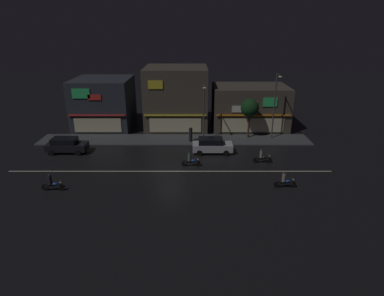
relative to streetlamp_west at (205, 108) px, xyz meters
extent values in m
plane|color=black|center=(-3.47, -8.52, -4.09)|extent=(140.00, 140.00, 0.00)
cube|color=beige|center=(-3.47, -8.52, -4.08)|extent=(30.80, 0.16, 0.01)
cube|color=#424447|center=(-3.47, 0.33, -4.02)|extent=(32.42, 3.86, 0.14)
cube|color=#4C443A|center=(-3.47, 6.17, -0.09)|extent=(8.07, 7.71, 8.00)
cube|color=yellow|center=(-3.47, 2.19, -1.49)|extent=(7.66, 0.24, 0.12)
cube|color=yellow|center=(-5.77, 2.25, 2.27)|extent=(1.76, 0.08, 1.01)
cube|color=beige|center=(-3.47, 2.25, -2.79)|extent=(6.45, 0.06, 1.80)
cube|color=#2D333D|center=(-13.20, 6.03, -0.82)|extent=(7.35, 7.45, 6.53)
cube|color=red|center=(-13.20, 2.19, -1.49)|extent=(6.98, 0.24, 0.12)
cube|color=red|center=(-13.25, 2.25, 0.75)|extent=(1.63, 0.08, 0.68)
cube|color=#33E572|center=(-14.83, 2.25, 1.22)|extent=(2.17, 0.08, 1.19)
cube|color=beige|center=(-13.20, 2.25, -2.79)|extent=(5.88, 0.06, 1.80)
cube|color=#4C443A|center=(6.26, 5.62, -1.27)|extent=(9.69, 6.61, 5.64)
cube|color=orange|center=(6.26, 2.19, -1.49)|extent=(9.21, 0.24, 0.12)
cube|color=orange|center=(6.08, 2.25, -0.02)|extent=(1.14, 0.08, 0.50)
cube|color=white|center=(4.34, 2.25, -0.71)|extent=(1.62, 0.08, 0.81)
cube|color=#33E572|center=(8.17, 2.25, 0.16)|extent=(1.73, 0.08, 1.10)
cube|color=beige|center=(6.26, 2.25, -2.79)|extent=(7.75, 0.06, 1.80)
cylinder|color=#47494C|center=(0.00, 0.23, -0.63)|extent=(0.16, 0.16, 6.64)
cube|color=#47494C|center=(0.00, -0.47, 2.59)|extent=(0.10, 1.40, 0.10)
ellipsoid|color=#F9E099|center=(0.00, -1.17, 2.51)|extent=(0.44, 0.32, 0.20)
cylinder|color=#47494C|center=(8.32, 0.78, -0.07)|extent=(0.16, 0.16, 7.76)
cube|color=#47494C|center=(8.32, 0.08, 3.71)|extent=(0.10, 1.40, 0.10)
ellipsoid|color=#F9E099|center=(8.32, -0.62, 3.63)|extent=(0.44, 0.32, 0.20)
cylinder|color=#232328|center=(-1.54, -0.43, -3.13)|extent=(0.42, 0.42, 1.63)
sphere|color=tan|center=(-1.54, -0.43, -2.20)|extent=(0.22, 0.22, 0.22)
cylinder|color=#473323|center=(5.49, 0.99, -2.52)|extent=(0.24, 0.24, 2.85)
sphere|color=#143819|center=(5.49, 0.99, -0.23)|extent=(2.17, 2.17, 2.17)
cube|color=black|center=(-14.97, -3.65, -3.40)|extent=(4.30, 1.78, 0.76)
cube|color=black|center=(-15.18, -3.65, -2.72)|extent=(2.58, 1.57, 0.60)
cube|color=#F9F2CC|center=(-12.86, -3.04, -3.30)|extent=(0.08, 0.20, 0.12)
cube|color=#F9F2CC|center=(-12.86, -4.25, -3.30)|extent=(0.08, 0.20, 0.12)
cylinder|color=black|center=(-13.55, -2.76, -3.78)|extent=(0.62, 0.20, 0.62)
cylinder|color=black|center=(-13.55, -4.54, -3.78)|extent=(0.62, 0.20, 0.62)
cylinder|color=black|center=(-16.39, -2.76, -3.78)|extent=(0.62, 0.20, 0.62)
cylinder|color=black|center=(-16.39, -4.54, -3.78)|extent=(0.62, 0.20, 0.62)
cube|color=silver|center=(0.83, -3.74, -3.40)|extent=(4.30, 1.78, 0.76)
cube|color=black|center=(0.62, -3.74, -2.72)|extent=(2.58, 1.57, 0.60)
cube|color=#F9F2CC|center=(2.94, -3.13, -3.30)|extent=(0.08, 0.20, 0.12)
cube|color=#F9F2CC|center=(2.94, -4.35, -3.30)|extent=(0.08, 0.20, 0.12)
cylinder|color=black|center=(2.25, -2.85, -3.78)|extent=(0.62, 0.20, 0.62)
cylinder|color=black|center=(2.25, -4.63, -3.78)|extent=(0.62, 0.20, 0.62)
cylinder|color=black|center=(-0.59, -2.85, -3.78)|extent=(0.62, 0.20, 0.62)
cylinder|color=black|center=(-0.59, -4.63, -3.78)|extent=(0.62, 0.20, 0.62)
cylinder|color=black|center=(7.21, -11.80, -3.79)|extent=(0.60, 0.08, 0.60)
cylinder|color=black|center=(5.91, -11.80, -3.79)|extent=(0.60, 0.10, 0.60)
cube|color=black|center=(6.56, -11.80, -3.69)|extent=(1.30, 0.14, 0.20)
ellipsoid|color=#1E4CB2|center=(6.76, -11.80, -3.47)|extent=(0.44, 0.26, 0.24)
cube|color=black|center=(6.36, -11.80, -3.54)|extent=(0.56, 0.22, 0.10)
cylinder|color=slate|center=(7.16, -11.80, -3.24)|extent=(0.03, 0.60, 0.03)
sphere|color=white|center=(7.25, -11.80, -3.34)|extent=(0.14, 0.14, 0.14)
cylinder|color=gray|center=(6.41, -11.80, -3.14)|extent=(0.32, 0.32, 0.70)
sphere|color=#333338|center=(6.41, -11.80, -2.68)|extent=(0.22, 0.22, 0.22)
cylinder|color=black|center=(-12.41, -12.32, -3.79)|extent=(0.60, 0.08, 0.60)
cylinder|color=black|center=(-13.71, -12.32, -3.79)|extent=(0.60, 0.10, 0.60)
cube|color=black|center=(-13.06, -12.32, -3.69)|extent=(1.30, 0.14, 0.20)
ellipsoid|color=#1E4CB2|center=(-12.86, -12.32, -3.47)|extent=(0.44, 0.26, 0.24)
cube|color=black|center=(-13.26, -12.32, -3.54)|extent=(0.56, 0.22, 0.10)
cylinder|color=slate|center=(-12.46, -12.32, -3.24)|extent=(0.03, 0.60, 0.03)
sphere|color=white|center=(-12.37, -12.32, -3.34)|extent=(0.14, 0.14, 0.14)
cylinder|color=#232328|center=(-13.21, -12.32, -3.14)|extent=(0.32, 0.32, 0.70)
sphere|color=#333338|center=(-13.21, -12.32, -2.68)|extent=(0.22, 0.22, 0.22)
cylinder|color=black|center=(6.36, -6.52, -3.79)|extent=(0.60, 0.08, 0.60)
cylinder|color=black|center=(5.06, -6.52, -3.79)|extent=(0.60, 0.10, 0.60)
cube|color=black|center=(5.71, -6.52, -3.69)|extent=(1.30, 0.14, 0.20)
ellipsoid|color=black|center=(5.91, -6.52, -3.47)|extent=(0.44, 0.26, 0.24)
cube|color=black|center=(5.51, -6.52, -3.54)|extent=(0.56, 0.22, 0.10)
cylinder|color=slate|center=(6.31, -6.52, -3.24)|extent=(0.03, 0.60, 0.03)
sphere|color=white|center=(6.40, -6.52, -3.34)|extent=(0.14, 0.14, 0.14)
cylinder|color=gray|center=(5.56, -6.52, -3.14)|extent=(0.32, 0.32, 0.70)
sphere|color=#333338|center=(5.56, -6.52, -2.68)|extent=(0.22, 0.22, 0.22)
cylinder|color=black|center=(-0.83, -7.36, -3.79)|extent=(0.60, 0.08, 0.60)
cylinder|color=black|center=(-2.13, -7.36, -3.79)|extent=(0.60, 0.10, 0.60)
cube|color=black|center=(-1.48, -7.36, -3.69)|extent=(1.30, 0.14, 0.20)
ellipsoid|color=#1E4CB2|center=(-1.28, -7.36, -3.47)|extent=(0.44, 0.26, 0.24)
cube|color=black|center=(-1.68, -7.36, -3.54)|extent=(0.56, 0.22, 0.10)
cylinder|color=slate|center=(-0.88, -7.36, -3.24)|extent=(0.03, 0.60, 0.03)
sphere|color=white|center=(-0.79, -7.36, -3.34)|extent=(0.14, 0.14, 0.14)
cylinder|color=#4C664C|center=(-1.63, -7.36, -3.14)|extent=(0.32, 0.32, 0.70)
sphere|color=#333338|center=(-1.63, -7.36, -2.68)|extent=(0.22, 0.22, 0.22)
cone|color=orange|center=(1.54, -2.29, -3.81)|extent=(0.36, 0.36, 0.55)
camera|label=1|loc=(-1.38, -36.22, 8.91)|focal=29.99mm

